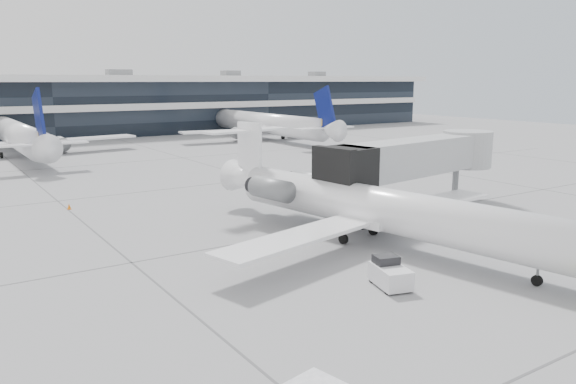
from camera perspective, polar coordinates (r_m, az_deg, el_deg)
ground at (r=37.69m, az=-0.97°, el=-4.55°), size 220.00×220.00×0.00m
terminal at (r=114.42m, az=-23.74°, el=7.70°), size 170.00×22.00×10.00m
bg_jet_center at (r=87.01m, az=-25.59°, el=3.39°), size 32.00×40.00×9.60m
bg_jet_right at (r=100.40m, az=-2.34°, el=5.40°), size 32.00×40.00×9.60m
regional_jet at (r=36.05m, az=8.68°, el=-1.45°), size 24.49×30.53×7.07m
jet_bridge at (r=45.30m, az=13.40°, el=3.50°), size 18.74×6.22×6.02m
baggage_tug at (r=29.10m, az=10.30°, el=-8.17°), size 1.99×2.66×1.51m
traffic_cone at (r=48.83m, az=-21.35°, el=-1.38°), size 0.33×0.33×0.49m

